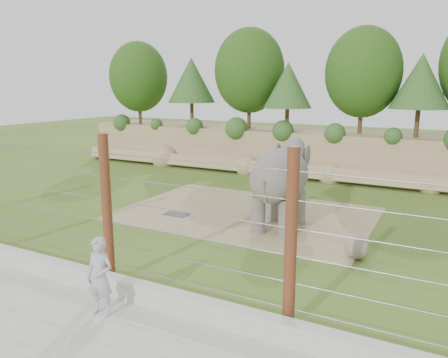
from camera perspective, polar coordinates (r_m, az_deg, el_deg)
The scene contains 10 objects.
ground at distance 15.76m, azimuth -3.43°, elevation -7.06°, with size 90.00×90.00×0.00m, color #3D5E1F.
back_embankment at distance 26.40m, azimuth 12.21°, elevation 9.24°, with size 30.00×5.52×8.77m.
dirt_patch at distance 18.06m, azimuth 2.90°, elevation -4.50°, with size 10.00×7.00×0.02m, color #8E845A.
drain_grate at distance 17.94m, azimuth -6.24°, elevation -4.59°, with size 1.00×0.60×0.03m, color #262628.
elephant at distance 15.99m, azimuth 7.30°, elevation -1.07°, with size 1.64×3.83×3.10m, color #5E5A54, non-canonical shape.
stone_ball at distance 13.95m, azimuth 16.95°, elevation -8.53°, with size 0.72×0.72×0.72m, color #7F705E.
retaining_wall at distance 12.00m, azimuth -16.23°, elevation -12.62°, with size 26.00×0.35×0.50m, color #ADA9A1.
walkway at distance 10.94m, azimuth -23.74°, elevation -17.19°, with size 26.00×4.00×0.01m, color #ADA9A1.
barrier_fence at distance 11.74m, azimuth -15.04°, elevation -3.99°, with size 20.26×0.26×4.00m.
zookeeper at distance 10.49m, azimuth -15.90°, elevation -12.21°, with size 0.67×0.44×1.85m, color silver.
Camera 1 is at (7.77, -12.70, 5.18)m, focal length 35.00 mm.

